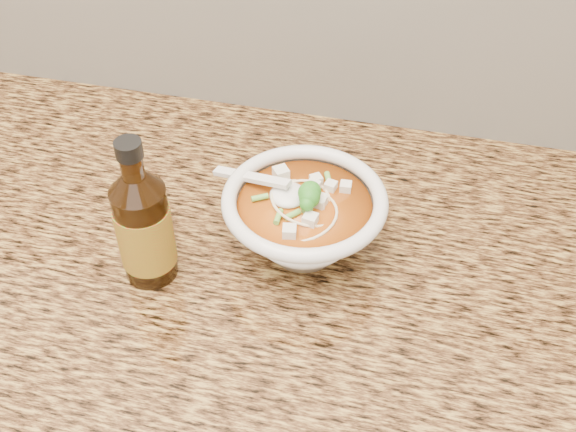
# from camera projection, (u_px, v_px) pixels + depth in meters

# --- Properties ---
(cabinet) EXTENTS (4.00, 0.65, 0.86)m
(cabinet) POSITION_uv_depth(u_px,v_px,m) (173.00, 427.00, 1.24)
(cabinet) COLOR black
(cabinet) RESTS_ON ground
(counter_slab) EXTENTS (4.00, 0.68, 0.04)m
(counter_slab) POSITION_uv_depth(u_px,v_px,m) (134.00, 247.00, 0.92)
(counter_slab) COLOR #A7813D
(counter_slab) RESTS_ON cabinet
(soup_bowl) EXTENTS (0.22, 0.20, 0.11)m
(soup_bowl) POSITION_uv_depth(u_px,v_px,m) (304.00, 221.00, 0.86)
(soup_bowl) COLOR silver
(soup_bowl) RESTS_ON counter_slab
(hot_sauce_bottle) EXTENTS (0.08, 0.08, 0.20)m
(hot_sauce_bottle) POSITION_uv_depth(u_px,v_px,m) (144.00, 227.00, 0.82)
(hot_sauce_bottle) COLOR black
(hot_sauce_bottle) RESTS_ON counter_slab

